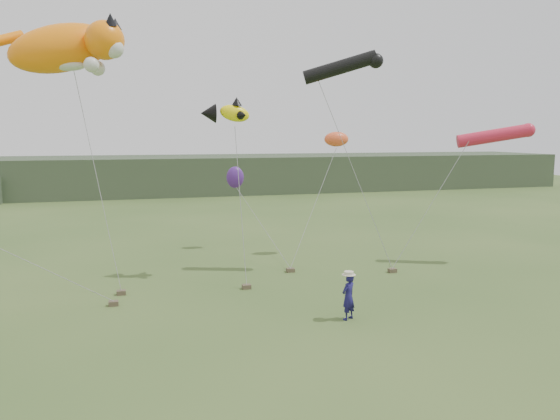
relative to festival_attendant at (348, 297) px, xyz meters
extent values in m
plane|color=#385123|center=(-1.20, -0.11, -0.82)|extent=(120.00, 120.00, 0.00)
cube|color=#2D3D28|center=(-1.20, 44.89, 1.18)|extent=(90.00, 12.00, 4.00)
imported|color=#191550|center=(0.00, 0.00, 0.00)|extent=(0.72, 0.65, 1.64)
cube|color=brown|center=(-7.71, 5.24, -0.73)|extent=(0.36, 0.29, 0.18)
cube|color=brown|center=(-2.63, 4.72, -0.73)|extent=(0.36, 0.29, 0.18)
cube|color=brown|center=(4.57, 5.56, -0.73)|extent=(0.36, 0.29, 0.18)
cube|color=brown|center=(-7.98, 3.84, -0.73)|extent=(0.36, 0.29, 0.18)
cube|color=brown|center=(-0.03, 6.92, -0.73)|extent=(0.36, 0.29, 0.18)
ellipsoid|color=orange|center=(-9.79, 8.35, 9.25)|extent=(4.88, 2.59, 2.95)
sphere|color=orange|center=(-7.99, 7.45, 9.52)|extent=(1.62, 1.62, 1.62)
cone|color=black|center=(-7.72, 7.00, 10.29)|extent=(0.50, 0.61, 0.61)
cone|color=black|center=(-7.54, 7.90, 10.29)|extent=(0.50, 0.58, 0.57)
sphere|color=beige|center=(-7.63, 7.18, 9.16)|extent=(0.81, 0.81, 0.81)
ellipsoid|color=beige|center=(-9.61, 8.08, 8.53)|extent=(1.58, 0.79, 0.49)
sphere|color=beige|center=(-8.53, 6.91, 8.44)|extent=(0.63, 0.63, 0.63)
sphere|color=beige|center=(-8.35, 8.17, 8.44)|extent=(0.63, 0.63, 0.63)
cylinder|color=orange|center=(-12.13, 9.07, 9.61)|extent=(1.67, 1.23, 0.98)
ellipsoid|color=#FFEB0C|center=(-2.59, 7.09, 6.55)|extent=(1.47, 0.62, 0.97)
cone|color=black|center=(-3.74, 7.38, 6.55)|extent=(0.70, 0.88, 0.86)
cone|color=black|center=(-2.50, 7.09, 7.08)|extent=(0.48, 0.48, 0.38)
cone|color=black|center=(-2.31, 6.62, 6.46)|extent=(0.51, 0.53, 0.38)
cone|color=black|center=(-2.31, 7.57, 6.46)|extent=(0.51, 0.53, 0.38)
cylinder|color=black|center=(2.40, 7.10, 8.71)|extent=(3.50, 1.66, 1.58)
sphere|color=black|center=(3.94, 6.55, 8.99)|extent=(0.69, 0.69, 0.69)
cylinder|color=red|center=(10.32, 6.35, 5.55)|extent=(3.49, 1.98, 1.22)
sphere|color=red|center=(11.88, 5.79, 5.83)|extent=(0.69, 0.69, 0.69)
ellipsoid|color=#F8582B|center=(3.54, 10.31, 5.37)|extent=(1.35, 0.79, 0.79)
ellipsoid|color=#471D77|center=(-1.42, 13.20, 3.22)|extent=(1.00, 0.67, 1.22)
camera|label=1|loc=(-7.28, -17.12, 5.63)|focal=35.00mm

